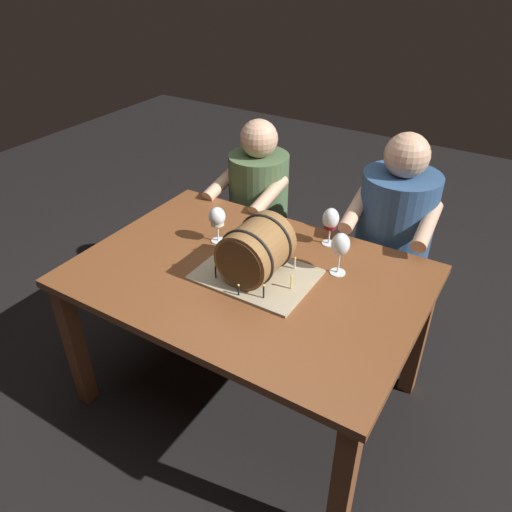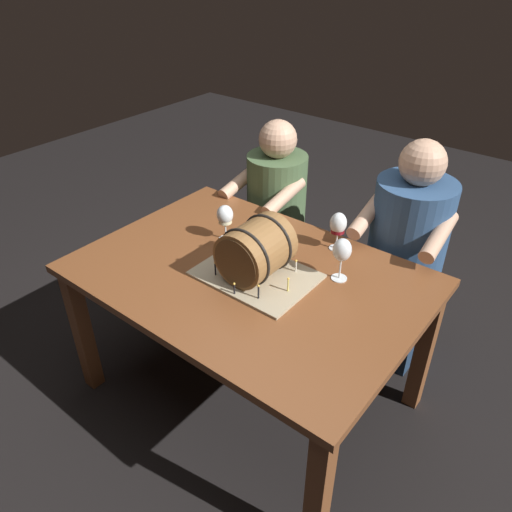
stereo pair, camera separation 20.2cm
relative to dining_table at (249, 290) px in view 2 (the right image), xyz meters
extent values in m
plane|color=black|center=(0.00, 0.00, -0.65)|extent=(8.00, 8.00, 0.00)
cube|color=brown|center=(0.00, 0.00, 0.08)|extent=(1.45, 1.02, 0.03)
cube|color=brown|center=(-0.67, -0.45, -0.29)|extent=(0.07, 0.07, 0.71)
cube|color=brown|center=(0.67, -0.45, -0.29)|extent=(0.07, 0.07, 0.71)
cube|color=brown|center=(-0.67, 0.45, -0.29)|extent=(0.07, 0.07, 0.71)
cube|color=brown|center=(0.67, 0.45, -0.29)|extent=(0.07, 0.07, 0.71)
cube|color=tan|center=(0.04, 0.00, 0.10)|extent=(0.48, 0.36, 0.01)
cylinder|color=brown|center=(0.04, 0.00, 0.23)|extent=(0.24, 0.26, 0.24)
cylinder|color=#4F371E|center=(0.04, -0.13, 0.23)|extent=(0.21, 0.00, 0.21)
cylinder|color=#4F371E|center=(0.04, 0.13, 0.23)|extent=(0.21, 0.00, 0.21)
torus|color=black|center=(0.04, -0.07, 0.23)|extent=(0.25, 0.01, 0.25)
torus|color=black|center=(0.04, 0.07, 0.23)|extent=(0.25, 0.01, 0.25)
cylinder|color=#EAD666|center=(0.21, -0.02, 0.13)|extent=(0.01, 0.01, 0.05)
sphere|color=#F9C64C|center=(0.21, -0.02, 0.17)|extent=(0.01, 0.01, 0.01)
cylinder|color=silver|center=(0.16, 0.12, 0.13)|extent=(0.01, 0.01, 0.05)
sphere|color=#F9C64C|center=(0.16, 0.12, 0.16)|extent=(0.01, 0.01, 0.01)
cylinder|color=#D64C47|center=(0.05, 0.16, 0.13)|extent=(0.01, 0.01, 0.05)
sphere|color=#F9C64C|center=(0.05, 0.16, 0.16)|extent=(0.01, 0.01, 0.01)
cylinder|color=silver|center=(-0.08, 0.12, 0.13)|extent=(0.01, 0.01, 0.05)
sphere|color=#F9C64C|center=(-0.08, 0.12, 0.17)|extent=(0.01, 0.01, 0.01)
cylinder|color=silver|center=(-0.13, -0.02, 0.13)|extent=(0.01, 0.01, 0.05)
sphere|color=#F9C64C|center=(-0.13, -0.02, 0.16)|extent=(0.01, 0.01, 0.01)
cylinder|color=black|center=(-0.09, -0.11, 0.13)|extent=(0.01, 0.01, 0.06)
sphere|color=#F9C64C|center=(-0.09, -0.11, 0.17)|extent=(0.01, 0.01, 0.01)
cylinder|color=black|center=(0.06, -0.16, 0.13)|extent=(0.01, 0.01, 0.04)
sphere|color=#F9C64C|center=(0.06, -0.16, 0.16)|extent=(0.01, 0.01, 0.01)
cylinder|color=black|center=(0.15, -0.13, 0.13)|extent=(0.01, 0.01, 0.05)
sphere|color=#F9C64C|center=(0.15, -0.13, 0.17)|extent=(0.01, 0.01, 0.01)
cylinder|color=white|center=(-0.26, 0.15, 0.10)|extent=(0.07, 0.07, 0.00)
cylinder|color=white|center=(-0.26, 0.15, 0.14)|extent=(0.01, 0.01, 0.08)
ellipsoid|color=white|center=(-0.26, 0.15, 0.23)|extent=(0.08, 0.08, 0.09)
cylinder|color=beige|center=(-0.26, 0.15, 0.20)|extent=(0.06, 0.06, 0.04)
cylinder|color=white|center=(0.19, 0.40, 0.10)|extent=(0.06, 0.06, 0.00)
cylinder|color=white|center=(0.19, 0.40, 0.14)|extent=(0.01, 0.01, 0.08)
ellipsoid|color=white|center=(0.19, 0.40, 0.23)|extent=(0.08, 0.08, 0.10)
cylinder|color=maroon|center=(0.19, 0.40, 0.20)|extent=(0.06, 0.06, 0.03)
cylinder|color=white|center=(0.32, 0.20, 0.10)|extent=(0.07, 0.07, 0.00)
cylinder|color=white|center=(0.32, 0.20, 0.14)|extent=(0.01, 0.01, 0.09)
ellipsoid|color=white|center=(0.32, 0.20, 0.24)|extent=(0.08, 0.08, 0.10)
cube|color=#2A3A24|center=(-0.40, 0.74, -0.42)|extent=(0.34, 0.32, 0.45)
cylinder|color=#47603D|center=(-0.40, 0.74, 0.05)|extent=(0.35, 0.35, 0.49)
sphere|color=tan|center=(-0.40, 0.74, 0.39)|extent=(0.21, 0.21, 0.21)
cylinder|color=tan|center=(-0.25, 0.60, 0.14)|extent=(0.08, 0.31, 0.14)
cylinder|color=tan|center=(-0.55, 0.61, 0.14)|extent=(0.08, 0.31, 0.14)
cube|color=#1B2D46|center=(0.40, 0.74, -0.42)|extent=(0.34, 0.32, 0.45)
cylinder|color=#2D4C75|center=(0.40, 0.74, 0.08)|extent=(0.39, 0.39, 0.56)
sphere|color=tan|center=(0.40, 0.74, 0.46)|extent=(0.21, 0.21, 0.21)
cylinder|color=tan|center=(0.57, 0.61, 0.20)|extent=(0.09, 0.31, 0.14)
cylinder|color=tan|center=(0.24, 0.59, 0.20)|extent=(0.09, 0.31, 0.14)
camera|label=1|loc=(0.93, -1.44, 1.31)|focal=34.65mm
camera|label=2|loc=(1.09, -1.33, 1.31)|focal=34.65mm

